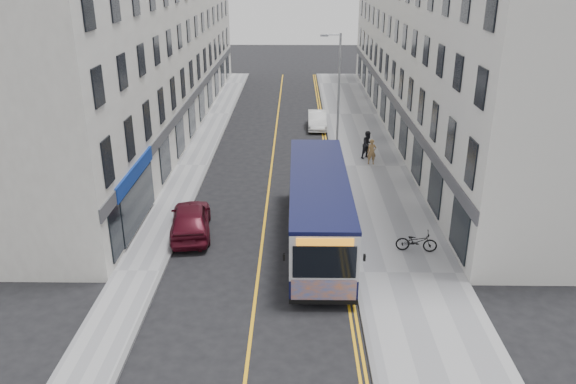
{
  "coord_description": "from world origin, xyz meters",
  "views": [
    {
      "loc": [
        1.51,
        -21.43,
        11.89
      ],
      "look_at": [
        1.16,
        3.87,
        1.6
      ],
      "focal_mm": 35.0,
      "sensor_mm": 36.0,
      "label": 1
    }
  ],
  "objects_px": {
    "city_bus": "(319,207)",
    "pedestrian_near": "(372,152)",
    "bicycle": "(416,241)",
    "car_white": "(317,120)",
    "streetlamp": "(337,92)",
    "car_maroon": "(191,219)",
    "pedestrian_far": "(368,145)"
  },
  "relations": [
    {
      "from": "bicycle",
      "to": "pedestrian_far",
      "type": "relative_size",
      "value": 0.99
    },
    {
      "from": "city_bus",
      "to": "pedestrian_far",
      "type": "relative_size",
      "value": 6.15
    },
    {
      "from": "streetlamp",
      "to": "car_white",
      "type": "height_order",
      "value": "streetlamp"
    },
    {
      "from": "streetlamp",
      "to": "car_white",
      "type": "distance_m",
      "value": 8.07
    },
    {
      "from": "bicycle",
      "to": "car_maroon",
      "type": "distance_m",
      "value": 10.42
    },
    {
      "from": "bicycle",
      "to": "car_white",
      "type": "relative_size",
      "value": 0.45
    },
    {
      "from": "city_bus",
      "to": "pedestrian_near",
      "type": "distance_m",
      "value": 11.33
    },
    {
      "from": "car_maroon",
      "to": "city_bus",
      "type": "bearing_deg",
      "value": 164.89
    },
    {
      "from": "bicycle",
      "to": "pedestrian_near",
      "type": "xyz_separation_m",
      "value": [
        -0.53,
        11.67,
        0.33
      ]
    },
    {
      "from": "streetlamp",
      "to": "pedestrian_far",
      "type": "distance_m",
      "value": 3.96
    },
    {
      "from": "streetlamp",
      "to": "car_maroon",
      "type": "relative_size",
      "value": 1.75
    },
    {
      "from": "pedestrian_near",
      "to": "car_maroon",
      "type": "distance_m",
      "value": 13.87
    },
    {
      "from": "city_bus",
      "to": "bicycle",
      "type": "relative_size",
      "value": 6.22
    },
    {
      "from": "streetlamp",
      "to": "pedestrian_near",
      "type": "distance_m",
      "value": 4.41
    },
    {
      "from": "car_white",
      "to": "car_maroon",
      "type": "relative_size",
      "value": 0.88
    },
    {
      "from": "pedestrian_far",
      "to": "bicycle",
      "type": "bearing_deg",
      "value": -122.58
    },
    {
      "from": "car_white",
      "to": "streetlamp",
      "type": "bearing_deg",
      "value": -81.69
    },
    {
      "from": "city_bus",
      "to": "car_maroon",
      "type": "xyz_separation_m",
      "value": [
        -5.97,
        0.77,
        -1.0
      ]
    },
    {
      "from": "city_bus",
      "to": "pedestrian_far",
      "type": "bearing_deg",
      "value": 72.81
    },
    {
      "from": "streetlamp",
      "to": "car_white",
      "type": "relative_size",
      "value": 2.0
    },
    {
      "from": "streetlamp",
      "to": "city_bus",
      "type": "distance_m",
      "value": 12.69
    },
    {
      "from": "bicycle",
      "to": "streetlamp",
      "type": "bearing_deg",
      "value": 18.43
    },
    {
      "from": "car_white",
      "to": "city_bus",
      "type": "bearing_deg",
      "value": -91.34
    },
    {
      "from": "city_bus",
      "to": "car_white",
      "type": "height_order",
      "value": "city_bus"
    },
    {
      "from": "pedestrian_near",
      "to": "car_maroon",
      "type": "height_order",
      "value": "pedestrian_near"
    },
    {
      "from": "pedestrian_far",
      "to": "car_white",
      "type": "height_order",
      "value": "pedestrian_far"
    },
    {
      "from": "streetlamp",
      "to": "car_maroon",
      "type": "xyz_separation_m",
      "value": [
        -7.57,
        -11.55,
        -3.61
      ]
    },
    {
      "from": "streetlamp",
      "to": "bicycle",
      "type": "bearing_deg",
      "value": -78.58
    },
    {
      "from": "pedestrian_near",
      "to": "streetlamp",
      "type": "bearing_deg",
      "value": 139.71
    },
    {
      "from": "city_bus",
      "to": "bicycle",
      "type": "xyz_separation_m",
      "value": [
        4.3,
        -1.02,
        -1.18
      ]
    },
    {
      "from": "bicycle",
      "to": "car_maroon",
      "type": "height_order",
      "value": "car_maroon"
    },
    {
      "from": "pedestrian_far",
      "to": "streetlamp",
      "type": "bearing_deg",
      "value": 130.65
    }
  ]
}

